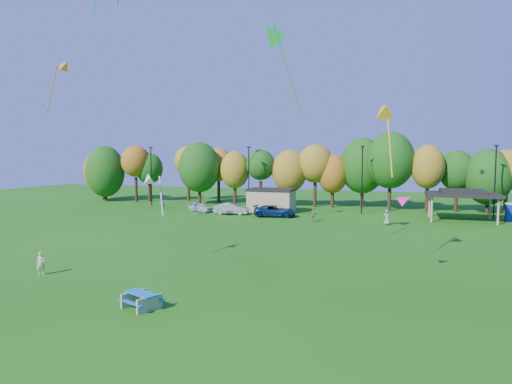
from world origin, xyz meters
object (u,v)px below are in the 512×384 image
(car_a, at_px, (201,207))
(car_c, at_px, (275,211))
(kite_flyer, at_px, (41,263))
(car_d, at_px, (271,211))
(picnic_table, at_px, (142,299))
(car_b, at_px, (231,209))

(car_a, height_order, car_c, car_c)
(kite_flyer, relative_size, car_d, 0.33)
(car_c, bearing_deg, kite_flyer, 159.64)
(picnic_table, relative_size, car_a, 0.64)
(picnic_table, bearing_deg, car_d, 118.43)
(car_c, distance_m, car_d, 1.21)
(car_a, xyz_separation_m, car_c, (11.19, -1.68, 0.11))
(picnic_table, bearing_deg, car_b, 126.76)
(picnic_table, bearing_deg, car_a, 133.37)
(picnic_table, xyz_separation_m, car_a, (-13.94, 37.40, 0.15))
(picnic_table, xyz_separation_m, car_c, (-2.75, 35.72, 0.26))
(car_d, bearing_deg, car_a, 86.38)
(car_a, distance_m, car_d, 10.44)
(car_a, bearing_deg, picnic_table, -141.86)
(kite_flyer, bearing_deg, car_a, 67.19)
(car_b, bearing_deg, car_d, -91.73)
(car_b, xyz_separation_m, car_c, (6.18, -0.53, -0.02))
(picnic_table, height_order, kite_flyer, kite_flyer)
(car_c, bearing_deg, car_a, 73.58)
(kite_flyer, xyz_separation_m, car_b, (0.91, 32.56, -0.01))
(kite_flyer, distance_m, car_a, 33.96)
(kite_flyer, height_order, car_b, kite_flyer)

